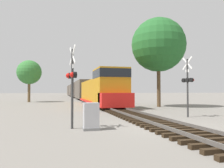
# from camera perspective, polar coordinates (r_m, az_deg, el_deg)

# --- Properties ---
(ground_plane) EXTENTS (400.00, 400.00, 0.00)m
(ground_plane) POSITION_cam_1_polar(r_m,az_deg,el_deg) (11.46, 14.15, -10.98)
(ground_plane) COLOR slate
(rail_track_bed) EXTENTS (2.60, 160.00, 0.31)m
(rail_track_bed) POSITION_cam_1_polar(r_m,az_deg,el_deg) (11.44, 14.14, -10.31)
(rail_track_bed) COLOR black
(rail_track_bed) RESTS_ON ground
(freight_train) EXTENTS (3.15, 79.86, 4.17)m
(freight_train) POSITION_cam_1_polar(r_m,az_deg,el_deg) (59.46, -8.78, -1.64)
(freight_train) COLOR #B77A14
(freight_train) RESTS_ON ground
(crossing_signal_near) EXTENTS (0.50, 1.01, 4.05)m
(crossing_signal_near) POSITION_cam_1_polar(r_m,az_deg,el_deg) (10.84, -10.45, 1.17)
(crossing_signal_near) COLOR #333333
(crossing_signal_near) RESTS_ON ground
(crossing_signal_far) EXTENTS (0.49, 1.01, 4.27)m
(crossing_signal_far) POSITION_cam_1_polar(r_m,az_deg,el_deg) (16.33, 19.19, 0.52)
(crossing_signal_far) COLOR #333333
(crossing_signal_far) RESTS_ON ground
(relay_cabinet) EXTENTS (0.77, 0.67, 1.28)m
(relay_cabinet) POSITION_cam_1_polar(r_m,az_deg,el_deg) (10.46, -5.50, -8.44)
(relay_cabinet) COLOR slate
(relay_cabinet) RESTS_ON ground
(tree_far_right) EXTENTS (6.31, 6.31, 10.41)m
(tree_far_right) POSITION_cam_1_polar(r_m,az_deg,el_deg) (26.56, 12.03, 9.94)
(tree_far_right) COLOR brown
(tree_far_right) RESTS_ON ground
(tree_mid_background) EXTENTS (4.01, 4.01, 6.99)m
(tree_mid_background) POSITION_cam_1_polar(r_m,az_deg,el_deg) (38.96, -20.81, 2.85)
(tree_mid_background) COLOR brown
(tree_mid_background) RESTS_ON ground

